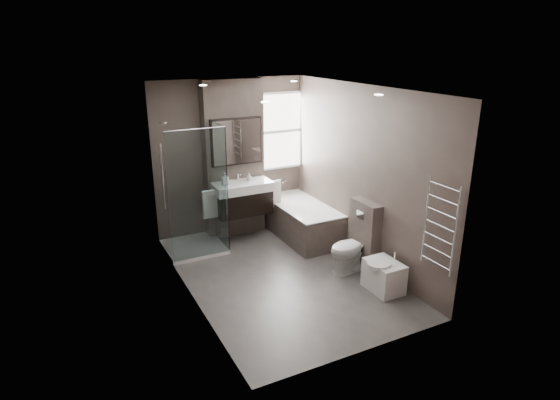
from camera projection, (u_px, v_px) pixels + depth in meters
room at (283, 189)px, 6.21m from camera, size 2.70×3.90×2.70m
vanity_pier at (233, 159)px, 7.71m from camera, size 1.00×0.25×2.60m
vanity at (243, 198)px, 7.60m from camera, size 0.95×0.47×0.66m
mirror_cabinet at (237, 142)px, 7.46m from camera, size 0.86×0.08×0.76m
towel_left at (210, 204)px, 7.35m from camera, size 0.24×0.06×0.44m
towel_right at (274, 194)px, 7.82m from camera, size 0.24×0.06×0.44m
shower_enclosure at (200, 221)px, 7.29m from camera, size 0.90×0.90×2.00m
bathtub at (302, 219)px, 7.85m from camera, size 0.75×1.60×0.57m
window at (279, 131)px, 8.05m from camera, size 0.98×0.06×1.33m
toilet at (352, 247)px, 6.69m from camera, size 0.76×0.50×0.72m
cistern_box at (364, 234)px, 6.78m from camera, size 0.19×0.55×1.00m
bidet at (383, 276)px, 6.19m from camera, size 0.44×0.51×0.53m
towel_radiator at (440, 226)px, 5.45m from camera, size 0.03×0.49×1.10m
soap_bottle_a at (225, 179)px, 7.33m from camera, size 0.09×0.09×0.20m
soap_bottle_b at (249, 177)px, 7.60m from camera, size 0.09×0.09×0.12m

